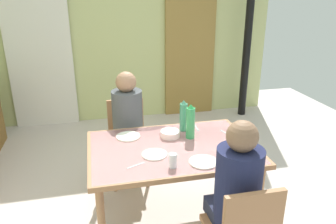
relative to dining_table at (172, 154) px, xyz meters
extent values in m
cube|color=#C5CD86|center=(-0.17, 2.69, 0.67)|extent=(4.78, 0.10, 2.67)
cube|color=olive|center=(0.93, 2.61, 0.33)|extent=(0.80, 0.05, 2.00)
cylinder|color=black|center=(1.76, 2.34, 0.67)|extent=(0.12, 0.12, 2.67)
cube|color=white|center=(-1.32, 2.59, 0.46)|extent=(0.90, 0.03, 2.25)
cube|color=#A57049|center=(0.00, 0.00, 0.05)|extent=(1.36, 0.93, 0.04)
cube|color=#DB9998|center=(0.00, 0.00, 0.07)|extent=(1.31, 0.89, 0.00)
cylinder|color=#A57049|center=(0.61, -0.40, -0.32)|extent=(0.06, 0.06, 0.70)
cylinder|color=#A57049|center=(-0.61, 0.40, -0.32)|extent=(0.06, 0.06, 0.70)
cylinder|color=#A57049|center=(0.61, 0.40, -0.32)|extent=(0.06, 0.06, 0.70)
cube|color=#A57049|center=(0.27, -0.93, -0.01)|extent=(0.38, 0.04, 0.42)
cube|color=#A57049|center=(-0.29, 0.75, -0.22)|extent=(0.40, 0.40, 0.04)
cube|color=#A57049|center=(-0.29, 0.93, -0.01)|extent=(0.38, 0.04, 0.42)
cylinder|color=#A57049|center=(-0.12, 0.58, -0.46)|extent=(0.04, 0.04, 0.41)
cylinder|color=#A57049|center=(-0.46, 0.58, -0.46)|extent=(0.04, 0.04, 0.41)
cylinder|color=#A57049|center=(-0.12, 0.92, -0.46)|extent=(0.04, 0.04, 0.41)
cylinder|color=#A57049|center=(-0.46, 0.92, -0.46)|extent=(0.04, 0.04, 0.41)
cube|color=#242941|center=(0.27, -0.59, -0.16)|extent=(0.30, 0.22, 0.12)
cylinder|color=#1E2347|center=(0.27, -0.70, 0.10)|extent=(0.30, 0.30, 0.52)
sphere|color=#846047|center=(0.27, -0.70, 0.45)|extent=(0.20, 0.20, 0.20)
cube|color=#4F4E4C|center=(-0.29, 0.59, -0.16)|extent=(0.30, 0.22, 0.12)
cylinder|color=#4C5156|center=(-0.29, 0.70, 0.10)|extent=(0.30, 0.30, 0.52)
sphere|color=#A87A5B|center=(-0.29, 0.70, 0.45)|extent=(0.20, 0.20, 0.20)
cylinder|color=#339A55|center=(0.19, 0.13, 0.21)|extent=(0.08, 0.08, 0.27)
cone|color=green|center=(0.19, 0.13, 0.36)|extent=(0.05, 0.05, 0.04)
cylinder|color=#398965|center=(0.18, 0.30, 0.20)|extent=(0.07, 0.07, 0.26)
cone|color=#448D6D|center=(0.18, 0.30, 0.35)|extent=(0.05, 0.05, 0.04)
cylinder|color=silver|center=(0.03, 0.19, 0.10)|extent=(0.17, 0.17, 0.05)
cylinder|color=white|center=(0.17, -0.31, 0.08)|extent=(0.22, 0.22, 0.01)
cylinder|color=white|center=(-0.33, 0.27, 0.08)|extent=(0.21, 0.21, 0.01)
cylinder|color=white|center=(-0.17, -0.11, 0.08)|extent=(0.20, 0.20, 0.01)
cylinder|color=silver|center=(-0.07, -0.32, 0.13)|extent=(0.06, 0.06, 0.11)
cylinder|color=#DBB77A|center=(0.51, -0.32, 0.08)|extent=(0.19, 0.19, 0.02)
cube|color=silver|center=(0.31, 0.33, 0.07)|extent=(0.02, 0.15, 0.00)
cube|color=silver|center=(0.53, 0.15, 0.07)|extent=(0.05, 0.15, 0.00)
cube|color=silver|center=(-0.33, -0.24, 0.07)|extent=(0.14, 0.07, 0.00)
camera|label=1|loc=(-0.58, -2.35, 1.29)|focal=34.95mm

